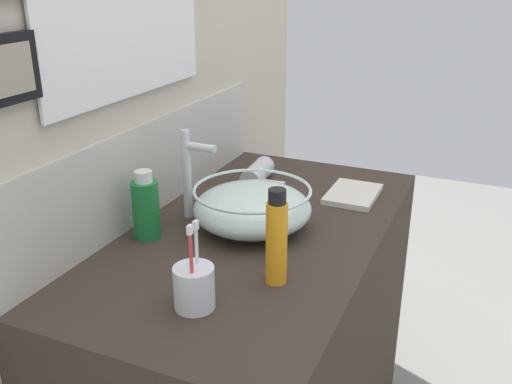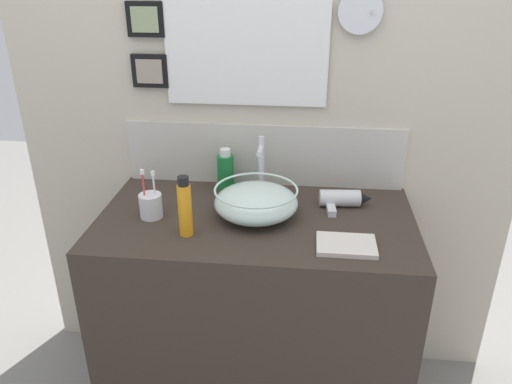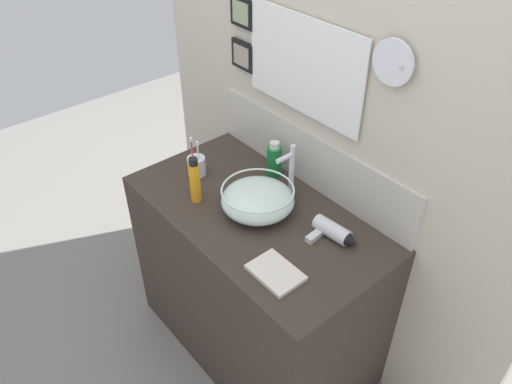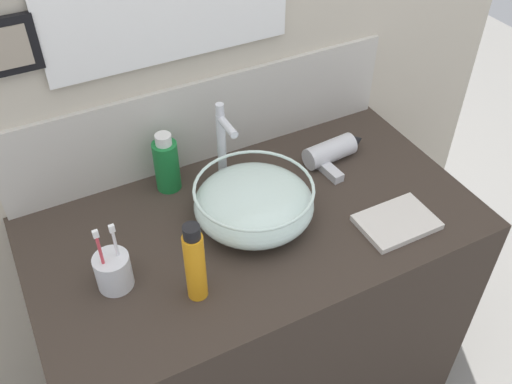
{
  "view_description": "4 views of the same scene",
  "coord_description": "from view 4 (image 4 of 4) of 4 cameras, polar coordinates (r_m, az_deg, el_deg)",
  "views": [
    {
      "loc": [
        -1.19,
        -0.52,
        1.49
      ],
      "look_at": [
        0.0,
        0.0,
        0.97
      ],
      "focal_mm": 40.0,
      "sensor_mm": 36.0,
      "label": 1
    },
    {
      "loc": [
        0.17,
        -1.55,
        1.7
      ],
      "look_at": [
        0.0,
        0.0,
        0.97
      ],
      "focal_mm": 35.0,
      "sensor_mm": 36.0,
      "label": 2
    },
    {
      "loc": [
        1.19,
        -1.0,
        2.17
      ],
      "look_at": [
        0.0,
        0.0,
        0.97
      ],
      "focal_mm": 35.0,
      "sensor_mm": 36.0,
      "label": 3
    },
    {
      "loc": [
        -0.46,
        -0.9,
        1.87
      ],
      "look_at": [
        0.0,
        0.0,
        0.97
      ],
      "focal_mm": 40.0,
      "sensor_mm": 36.0,
      "label": 4
    }
  ],
  "objects": [
    {
      "name": "glass_bowl_sink",
      "position": [
        1.39,
        -0.11,
        -1.05
      ],
      "size": [
        0.3,
        0.3,
        0.11
      ],
      "color": "silver",
      "rests_on": "vanity_counter"
    },
    {
      "name": "toothbrush_cup",
      "position": [
        1.3,
        -14.08,
        -7.65
      ],
      "size": [
        0.08,
        0.08,
        0.18
      ],
      "color": "silver",
      "rests_on": "vanity_counter"
    },
    {
      "name": "back_panel",
      "position": [
        1.45,
        -6.37,
        16.54
      ],
      "size": [
        1.99,
        0.1,
        2.52
      ],
      "color": "beige",
      "rests_on": "ground"
    },
    {
      "name": "vanity_counter",
      "position": [
        1.76,
        -0.03,
        -13.11
      ],
      "size": [
        1.12,
        0.61,
        0.87
      ],
      "primitive_type": "cube",
      "color": "#382D26",
      "rests_on": "ground"
    },
    {
      "name": "faucet",
      "position": [
        1.47,
        -3.25,
        5.22
      ],
      "size": [
        0.02,
        0.1,
        0.24
      ],
      "color": "silver",
      "rests_on": "vanity_counter"
    },
    {
      "name": "hair_drier",
      "position": [
        1.61,
        7.82,
        4.07
      ],
      "size": [
        0.2,
        0.14,
        0.06
      ],
      "color": "silver",
      "rests_on": "vanity_counter"
    },
    {
      "name": "hand_towel",
      "position": [
        1.46,
        13.89,
        -2.94
      ],
      "size": [
        0.19,
        0.13,
        0.02
      ],
      "primitive_type": "cube",
      "color": "silver",
      "rests_on": "vanity_counter"
    },
    {
      "name": "lotion_bottle",
      "position": [
        1.49,
        -8.94,
        2.78
      ],
      "size": [
        0.07,
        0.07,
        0.17
      ],
      "color": "#197233",
      "rests_on": "vanity_counter"
    },
    {
      "name": "soap_dispenser",
      "position": [
        1.21,
        -6.13,
        -7.13
      ],
      "size": [
        0.04,
        0.04,
        0.21
      ],
      "color": "orange",
      "rests_on": "vanity_counter"
    }
  ]
}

